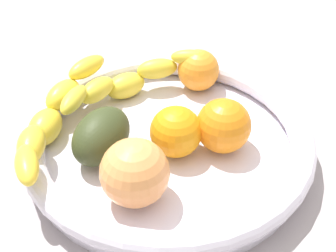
{
  "coord_description": "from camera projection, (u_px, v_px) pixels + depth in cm",
  "views": [
    {
      "loc": [
        32.94,
        -29.76,
        43.98
      ],
      "look_at": [
        0.0,
        0.0,
        7.59
      ],
      "focal_mm": 53.67,
      "sensor_mm": 36.0,
      "label": 1
    }
  ],
  "objects": [
    {
      "name": "avocado_dark",
      "position": [
        101.0,
        136.0,
        0.56
      ],
      "size": [
        8.39,
        9.95,
        5.8
      ],
      "primitive_type": "ellipsoid",
      "rotation": [
        0.0,
        0.0,
        1.95
      ],
      "color": "#353F20",
      "rests_on": "fruit_bowl"
    },
    {
      "name": "orange_mid_right",
      "position": [
        223.0,
        126.0,
        0.57
      ],
      "size": [
        6.37,
        6.37,
        6.37
      ],
      "primitive_type": "sphere",
      "color": "orange",
      "rests_on": "fruit_bowl"
    },
    {
      "name": "peach_blush",
      "position": [
        135.0,
        173.0,
        0.51
      ],
      "size": [
        7.23,
        7.23,
        7.23
      ],
      "primitive_type": "sphere",
      "color": "#F9A059",
      "rests_on": "fruit_bowl"
    },
    {
      "name": "orange_front",
      "position": [
        177.0,
        131.0,
        0.57
      ],
      "size": [
        5.97,
        5.97,
        5.97
      ],
      "primitive_type": "sphere",
      "color": "orange",
      "rests_on": "fruit_bowl"
    },
    {
      "name": "orange_mid_left",
      "position": [
        198.0,
        70.0,
        0.67
      ],
      "size": [
        5.55,
        5.55,
        5.55
      ],
      "primitive_type": "sphere",
      "color": "orange",
      "rests_on": "fruit_bowl"
    },
    {
      "name": "fruit_bowl",
      "position": [
        168.0,
        141.0,
        0.59
      ],
      "size": [
        33.92,
        33.92,
        4.4
      ],
      "color": "silver",
      "rests_on": "kitchen_counter"
    },
    {
      "name": "banana_draped_right",
      "position": [
        50.0,
        119.0,
        0.58
      ],
      "size": [
        15.5,
        20.11,
        5.88
      ],
      "color": "yellow",
      "rests_on": "fruit_bowl"
    },
    {
      "name": "banana_draped_left",
      "position": [
        129.0,
        81.0,
        0.64
      ],
      "size": [
        8.92,
        22.29,
        5.65
      ],
      "color": "yellow",
      "rests_on": "fruit_bowl"
    },
    {
      "name": "kitchen_counter",
      "position": [
        168.0,
        165.0,
        0.61
      ],
      "size": [
        120.0,
        120.0,
        3.0
      ],
      "primitive_type": "cube",
      "color": "#9F979B",
      "rests_on": "ground"
    }
  ]
}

